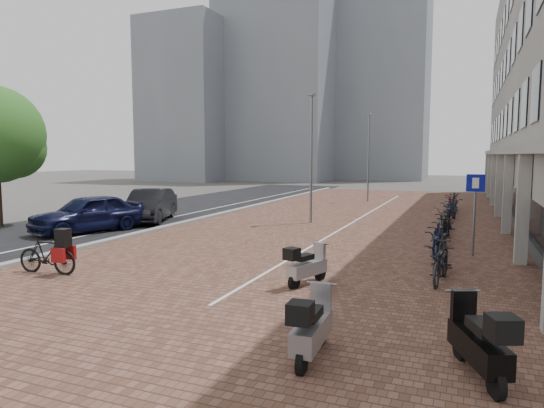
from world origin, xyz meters
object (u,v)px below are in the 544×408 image
at_px(car_navy, 88,213).
at_px(car_dark, 150,205).
at_px(scooter_front, 307,265).
at_px(scooter_back, 312,325).
at_px(parking_sign, 475,201).
at_px(scooter_mid, 479,340).
at_px(hero_bike, 47,254).

relative_size(car_navy, car_dark, 0.98).
bearing_deg(scooter_front, scooter_back, -51.96).
bearing_deg(parking_sign, car_dark, 165.11).
relative_size(scooter_front, scooter_mid, 0.88).
height_order(hero_bike, scooter_front, hero_bike).
height_order(car_navy, parking_sign, parking_sign).
relative_size(car_navy, scooter_front, 3.12).
bearing_deg(parking_sign, hero_bike, -150.87).
distance_m(car_navy, hero_bike, 7.42).
height_order(car_dark, scooter_front, car_dark).
bearing_deg(car_dark, car_navy, -116.65).
height_order(car_dark, scooter_back, car_dark).
height_order(scooter_front, scooter_mid, scooter_mid).
xyz_separation_m(car_navy, scooter_back, (12.63, -8.67, -0.24)).
distance_m(scooter_front, scooter_back, 4.43).
bearing_deg(car_navy, scooter_front, -2.49).
height_order(car_dark, parking_sign, parking_sign).
bearing_deg(car_navy, parking_sign, 22.44).
bearing_deg(car_dark, scooter_front, -58.70).
xyz_separation_m(scooter_front, scooter_mid, (3.89, -3.92, 0.07)).
distance_m(hero_bike, parking_sign, 12.92).
height_order(hero_bike, scooter_mid, hero_bike).
bearing_deg(scooter_front, car_dark, 161.60).
height_order(car_navy, scooter_mid, car_navy).
bearing_deg(scooter_mid, scooter_back, 164.50).
distance_m(car_dark, scooter_front, 13.64).
bearing_deg(parking_sign, scooter_back, -107.84).
relative_size(car_navy, scooter_back, 2.85).
distance_m(car_navy, scooter_back, 15.32).
xyz_separation_m(car_dark, scooter_mid, (14.71, -12.21, -0.20)).
height_order(scooter_mid, scooter_back, scooter_mid).
height_order(scooter_mid, parking_sign, parking_sign).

